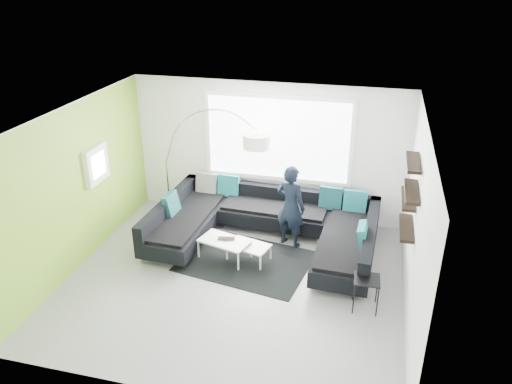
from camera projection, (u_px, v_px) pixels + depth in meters
The scene contains 9 objects.
ground at pixel (234, 280), 8.37m from camera, with size 5.50×5.50×0.00m, color gray.
room_shell at pixel (238, 177), 7.78m from camera, with size 5.54×5.04×2.82m.
sectional_sofa at pixel (264, 229), 9.20m from camera, with size 4.11×2.65×0.87m.
rug at pixel (246, 261), 8.89m from camera, with size 2.21×1.61×0.01m, color black.
coffee_table at pixel (237, 250), 8.89m from camera, with size 1.13×0.66×0.37m, color white.
arc_lamp at pixel (166, 162), 10.01m from camera, with size 2.26×0.90×2.41m, color white, non-canonical shape.
side_table at pixel (365, 293), 7.60m from camera, with size 0.39×0.39×0.53m, color black.
person at pixel (291, 206), 9.11m from camera, with size 0.68×0.56×1.59m, color black.
laptop at pixel (226, 240), 8.83m from camera, with size 0.34×0.25×0.02m, color black.
Camera 1 is at (2.03, -6.66, 4.88)m, focal length 35.00 mm.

